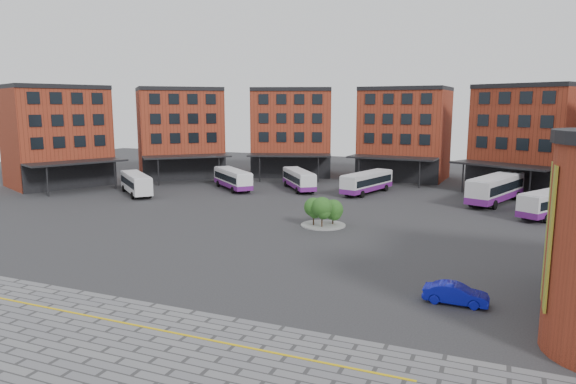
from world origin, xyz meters
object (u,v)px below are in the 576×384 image
at_px(tree_island, 324,210).
at_px(bus_b, 233,179).
at_px(bus_e, 496,188).
at_px(bus_f, 551,203).
at_px(blue_car, 456,294).
at_px(bus_c, 299,179).
at_px(bus_a, 136,182).
at_px(bus_d, 367,182).

relative_size(tree_island, bus_b, 0.49).
relative_size(bus_e, bus_f, 1.22).
height_order(tree_island, blue_car, tree_island).
bearing_deg(bus_f, bus_c, -161.59).
bearing_deg(bus_e, tree_island, -108.96).
relative_size(bus_a, bus_b, 1.01).
bearing_deg(bus_a, bus_d, -25.69).
height_order(bus_e, bus_f, bus_e).
height_order(bus_a, bus_c, bus_a).
relative_size(bus_b, bus_f, 0.90).
height_order(tree_island, bus_d, tree_island).
relative_size(bus_a, bus_e, 0.74).
relative_size(tree_island, blue_car, 1.17).
xyz_separation_m(bus_c, bus_d, (9.59, 0.65, 0.06)).
distance_m(tree_island, bus_f, 24.78).
bearing_deg(bus_f, blue_car, -73.94).
xyz_separation_m(bus_e, blue_car, (-1.69, -35.24, -1.21)).
xyz_separation_m(bus_a, bus_c, (18.52, 11.97, -0.16)).
bearing_deg(tree_island, bus_d, 92.12).
height_order(bus_f, blue_car, bus_f).
bearing_deg(bus_f, bus_d, -168.08).
height_order(tree_island, bus_a, tree_island).
height_order(bus_a, bus_d, bus_d).
height_order(bus_c, bus_e, bus_e).
bearing_deg(bus_d, blue_car, -52.90).
xyz_separation_m(bus_a, bus_d, (28.11, 12.62, -0.10)).
bearing_deg(tree_island, bus_a, 164.88).
bearing_deg(bus_a, blue_car, -78.98).
bearing_deg(bus_e, bus_b, -155.94).
distance_m(bus_a, bus_d, 30.81).
xyz_separation_m(bus_b, bus_e, (34.42, 2.85, 0.30)).
bearing_deg(blue_car, bus_f, -13.01).
bearing_deg(bus_d, bus_f, -2.62).
relative_size(bus_a, bus_d, 0.86).
relative_size(bus_b, bus_e, 0.74).
bearing_deg(blue_car, tree_island, 41.62).
distance_m(tree_island, bus_c, 22.31).
distance_m(bus_a, bus_b, 13.09).
bearing_deg(bus_f, bus_b, -154.53).
bearing_deg(bus_d, bus_e, 11.82).
height_order(bus_b, bus_c, bus_b).
distance_m(bus_c, bus_f, 31.88).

